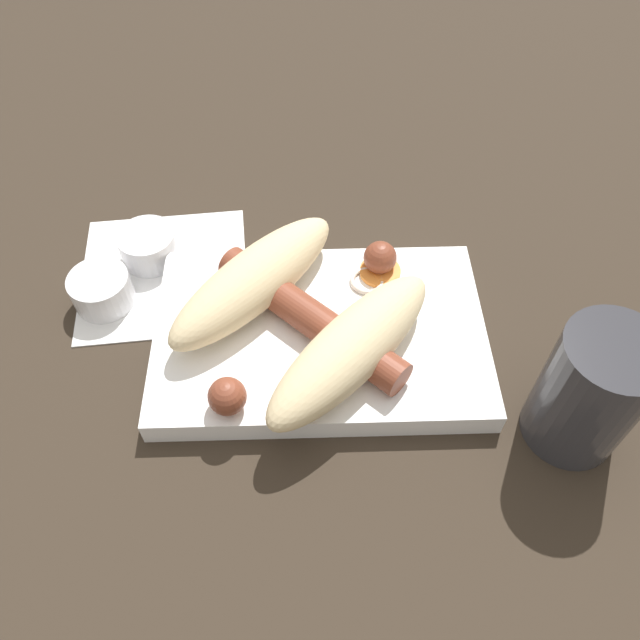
% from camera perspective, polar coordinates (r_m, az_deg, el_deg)
% --- Properties ---
extents(ground_plane, '(3.00, 3.00, 0.00)m').
position_cam_1_polar(ground_plane, '(0.52, 0.00, -2.15)').
color(ground_plane, '#33281E').
extents(food_tray, '(0.27, 0.17, 0.02)m').
position_cam_1_polar(food_tray, '(0.51, 0.00, -1.43)').
color(food_tray, white).
rests_on(food_tray, ground_plane).
extents(bread_roll, '(0.23, 0.23, 0.04)m').
position_cam_1_polar(bread_roll, '(0.48, -1.77, 0.68)').
color(bread_roll, beige).
rests_on(bread_roll, food_tray).
extents(sausage, '(0.15, 0.16, 0.03)m').
position_cam_1_polar(sausage, '(0.49, -0.92, -0.11)').
color(sausage, brown).
rests_on(sausage, food_tray).
extents(pickled_veggies, '(0.05, 0.05, 0.00)m').
position_cam_1_polar(pickled_veggies, '(0.53, 5.17, 4.09)').
color(pickled_veggies, orange).
rests_on(pickled_veggies, food_tray).
extents(napkin, '(0.16, 0.16, 0.00)m').
position_cam_1_polar(napkin, '(0.58, -14.04, 4.23)').
color(napkin, white).
rests_on(napkin, ground_plane).
extents(condiment_cup_near, '(0.05, 0.05, 0.03)m').
position_cam_1_polar(condiment_cup_near, '(0.59, -15.36, 6.34)').
color(condiment_cup_near, white).
rests_on(condiment_cup_near, ground_plane).
extents(condiment_cup_far, '(0.05, 0.05, 0.03)m').
position_cam_1_polar(condiment_cup_far, '(0.57, -19.27, 2.45)').
color(condiment_cup_far, white).
rests_on(condiment_cup_far, ground_plane).
extents(drink_glass, '(0.07, 0.07, 0.11)m').
position_cam_1_polar(drink_glass, '(0.47, 23.47, -6.07)').
color(drink_glass, '#333338').
rests_on(drink_glass, ground_plane).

